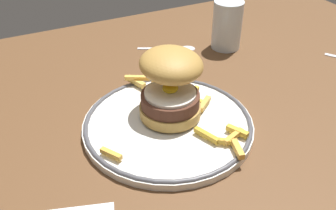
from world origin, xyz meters
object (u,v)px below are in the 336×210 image
Objects in this scene: dinner_plate at (168,124)px; spoon at (181,47)px; burger at (171,83)px; water_glass at (227,28)px.

dinner_plate is 2.21× the size of spoon.
burger is 30.07cm from water_glass.
burger reaches higher than water_glass.
spoon is (-9.67, 3.67, -4.36)cm from water_glass.
burger is at bearing -141.47° from water_glass.
burger is 27.08cm from spoon.
burger is at bearing 54.97° from dinner_plate.
spoon is at bearing 159.21° from water_glass.
water_glass is at bearing -20.79° from spoon.
dinner_plate is 33.04cm from water_glass.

